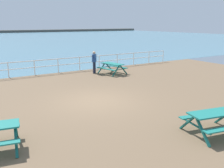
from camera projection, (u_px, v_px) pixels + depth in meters
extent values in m
cube|color=brown|center=(96.00, 103.00, 12.12)|extent=(30.00, 24.00, 0.20)
cube|color=white|center=(46.00, 60.00, 18.26)|extent=(23.00, 0.06, 0.06)
cube|color=white|center=(47.00, 66.00, 18.37)|extent=(23.00, 0.05, 0.05)
cylinder|color=white|center=(8.00, 70.00, 17.03)|extent=(0.07, 0.07, 1.05)
cylinder|color=white|center=(34.00, 68.00, 17.93)|extent=(0.07, 0.07, 1.05)
cylinder|color=white|center=(58.00, 66.00, 18.84)|extent=(0.07, 0.07, 1.05)
cylinder|color=white|center=(80.00, 64.00, 19.74)|extent=(0.07, 0.07, 1.05)
cylinder|color=white|center=(99.00, 62.00, 20.64)|extent=(0.07, 0.07, 1.05)
cylinder|color=white|center=(117.00, 60.00, 21.54)|extent=(0.07, 0.07, 1.05)
cylinder|color=white|center=(134.00, 59.00, 22.44)|extent=(0.07, 0.07, 1.05)
cylinder|color=white|center=(149.00, 58.00, 23.34)|extent=(0.07, 0.07, 1.05)
cylinder|color=white|center=(163.00, 56.00, 24.24)|extent=(0.07, 0.07, 1.05)
cube|color=#165B54|center=(16.00, 130.00, 7.91)|extent=(0.23, 0.79, 0.79)
cube|color=#165B54|center=(16.00, 140.00, 7.23)|extent=(0.23, 0.79, 0.79)
cube|color=#165B54|center=(16.00, 134.00, 7.56)|extent=(0.35, 1.48, 0.04)
cube|color=#1E7A70|center=(112.00, 64.00, 18.39)|extent=(1.05, 1.91, 0.05)
cube|color=#1E7A70|center=(106.00, 69.00, 18.05)|extent=(0.62, 1.82, 0.04)
cube|color=#1E7A70|center=(118.00, 67.00, 18.87)|extent=(0.62, 1.82, 0.04)
cube|color=#165B54|center=(102.00, 68.00, 18.78)|extent=(0.79, 0.24, 0.79)
cube|color=#165B54|center=(109.00, 67.00, 19.28)|extent=(0.79, 0.24, 0.79)
cube|color=#165B54|center=(105.00, 67.00, 19.02)|extent=(1.48, 0.37, 0.04)
cube|color=#165B54|center=(116.00, 71.00, 17.68)|extent=(0.79, 0.24, 0.79)
cube|color=#165B54|center=(123.00, 70.00, 18.18)|extent=(0.79, 0.24, 0.79)
cube|color=#165B54|center=(120.00, 70.00, 17.92)|extent=(1.48, 0.37, 0.04)
cube|color=#1E7A70|center=(215.00, 113.00, 8.35)|extent=(1.90, 1.05, 0.05)
cube|color=#1E7A70|center=(202.00, 115.00, 8.99)|extent=(1.82, 0.61, 0.04)
cube|color=#165B54|center=(224.00, 117.00, 9.04)|extent=(0.24, 0.79, 0.79)
cube|color=#165B54|center=(188.00, 122.00, 8.52)|extent=(0.24, 0.79, 0.79)
cube|color=#165B54|center=(202.00, 131.00, 7.84)|extent=(0.24, 0.79, 0.79)
cube|color=#165B54|center=(195.00, 125.00, 8.17)|extent=(0.36, 1.48, 0.04)
cylinder|color=#1E2338|center=(94.00, 68.00, 18.56)|extent=(0.14, 0.14, 0.85)
cylinder|color=#1E2338|center=(95.00, 67.00, 18.73)|extent=(0.14, 0.14, 0.85)
cube|color=#264C8C|center=(94.00, 58.00, 18.47)|extent=(0.40, 0.39, 0.58)
cylinder|color=#264C8C|center=(93.00, 58.00, 18.26)|extent=(0.09, 0.09, 0.52)
cylinder|color=#264C8C|center=(95.00, 57.00, 18.67)|extent=(0.09, 0.09, 0.52)
sphere|color=beige|center=(94.00, 53.00, 18.38)|extent=(0.23, 0.23, 0.23)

